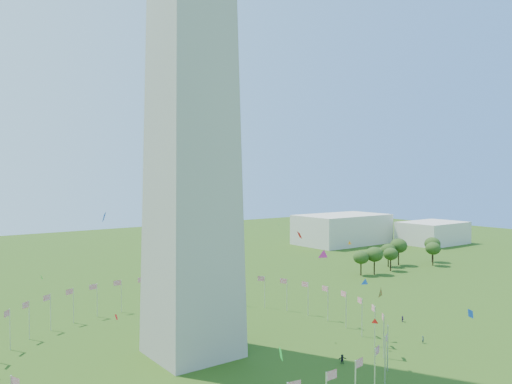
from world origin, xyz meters
The scene contains 5 objects.
flag_ring centered at (0.00, 50.00, 4.50)m, with size 80.24×80.24×9.00m.
gov_building_east_a centered at (150.00, 150.00, 8.00)m, with size 50.00×30.00×16.00m, color beige.
gov_building_east_b centered at (190.00, 120.00, 6.00)m, with size 35.00×25.00×12.00m, color beige.
kites_aloft centered at (14.47, 20.44, 19.50)m, with size 119.19×74.37×39.19m.
tree_line_east centered at (115.87, 85.38, 5.03)m, with size 53.49×15.72×11.10m.
Camera 1 is at (-51.36, -41.96, 38.06)m, focal length 35.00 mm.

